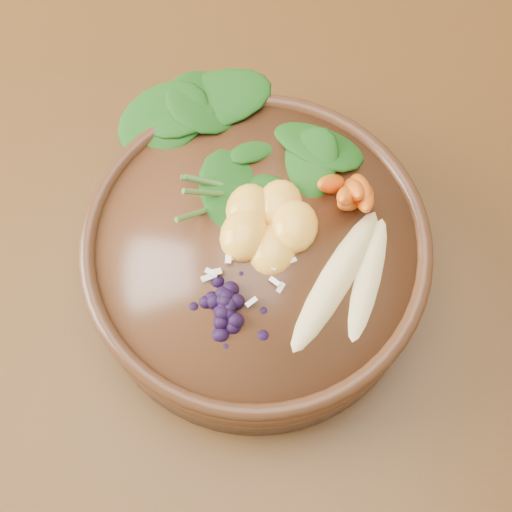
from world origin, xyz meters
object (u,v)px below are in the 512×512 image
carrot_cluster (357,167)px  mandarin_cluster (268,217)px  blueberry_pile (226,298)px  kale_heap (238,151)px  stoneware_bowl (256,260)px  dining_table (181,185)px  banana_halves (354,273)px

carrot_cluster → mandarin_cluster: bearing=-129.8°
carrot_cluster → mandarin_cluster: size_ratio=0.87×
blueberry_pile → kale_heap: bearing=100.9°
stoneware_bowl → blueberry_pile: (-0.01, -0.06, 0.06)m
stoneware_bowl → kale_heap: (-0.04, 0.07, 0.07)m
dining_table → stoneware_bowl: stoneware_bowl is taller
stoneware_bowl → kale_heap: bearing=116.0°
stoneware_bowl → mandarin_cluster: size_ratio=3.15×
kale_heap → banana_halves: kale_heap is taller
kale_heap → carrot_cluster: carrot_cluster is taller
dining_table → blueberry_pile: bearing=-58.2°
dining_table → mandarin_cluster: mandarin_cluster is taller
blueberry_pile → banana_halves: bearing=27.6°
dining_table → banana_halves: (0.22, -0.14, 0.19)m
mandarin_cluster → blueberry_pile: size_ratio=0.69×
kale_heap → mandarin_cluster: bearing=-52.7°
kale_heap → mandarin_cluster: 0.07m
banana_halves → blueberry_pile: (-0.10, -0.05, 0.01)m
mandarin_cluster → blueberry_pile: (-0.01, -0.08, 0.00)m
blueberry_pile → stoneware_bowl: bearing=82.0°
stoneware_bowl → banana_halves: (0.09, -0.01, 0.06)m
banana_halves → mandarin_cluster: (-0.08, 0.03, 0.00)m
stoneware_bowl → banana_halves: bearing=-8.1°
kale_heap → banana_halves: 0.15m
carrot_cluster → banana_halves: carrot_cluster is taller
kale_heap → stoneware_bowl: bearing=-64.0°
dining_table → kale_heap: bearing=-29.6°
stoneware_bowl → mandarin_cluster: bearing=72.8°
stoneware_bowl → carrot_cluster: carrot_cluster is taller
mandarin_cluster → blueberry_pile: blueberry_pile is taller
blueberry_pile → carrot_cluster: bearing=59.6°
mandarin_cluster → banana_halves: bearing=-20.6°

